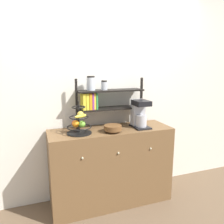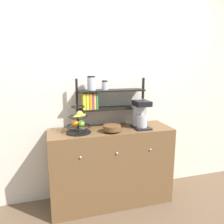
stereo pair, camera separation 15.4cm
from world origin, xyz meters
name	(u,v)px [view 2 (the right image)]	position (x,y,z in m)	size (l,w,h in m)	color
ground_plane	(117,212)	(0.00, 0.00, 0.00)	(12.00, 12.00, 0.00)	brown
wall_back	(105,93)	(0.00, 0.51, 1.30)	(7.00, 0.05, 2.60)	silver
sideboard	(111,166)	(0.00, 0.23, 0.46)	(1.42, 0.48, 0.91)	brown
coffee_maker	(140,114)	(0.35, 0.21, 1.08)	(0.18, 0.26, 0.32)	black
fruit_stand	(78,123)	(-0.38, 0.19, 1.03)	(0.27, 0.27, 0.35)	black
wooden_bowl	(112,128)	(-0.02, 0.12, 0.96)	(0.20, 0.20, 0.08)	brown
shelf_hutch	(101,98)	(-0.08, 0.36, 1.26)	(0.83, 0.20, 0.60)	black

